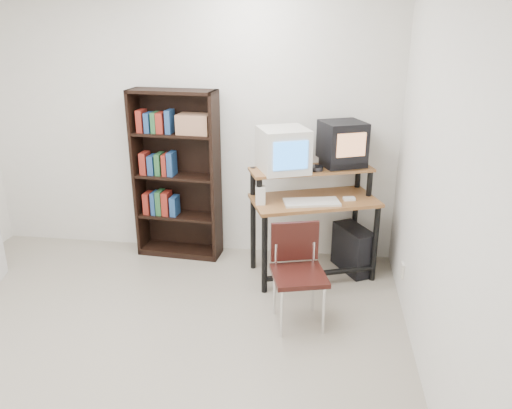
# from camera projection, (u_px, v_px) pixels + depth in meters

# --- Properties ---
(floor) EXTENTS (4.00, 4.00, 0.01)m
(floor) POSITION_uv_depth(u_px,v_px,m) (116.00, 373.00, 3.32)
(floor) COLOR #A19785
(floor) RESTS_ON ground
(back_wall) EXTENTS (4.00, 0.01, 2.60)m
(back_wall) POSITION_uv_depth(u_px,v_px,m) (185.00, 122.00, 4.73)
(back_wall) COLOR silver
(back_wall) RESTS_ON floor
(right_wall) EXTENTS (0.01, 4.00, 2.60)m
(right_wall) POSITION_uv_depth(u_px,v_px,m) (455.00, 203.00, 2.62)
(right_wall) COLOR silver
(right_wall) RESTS_ON floor
(computer_desk) EXTENTS (1.20, 0.88, 0.98)m
(computer_desk) POSITION_uv_depth(u_px,v_px,m) (313.00, 205.00, 4.40)
(computer_desk) COLOR brown
(computer_desk) RESTS_ON floor
(crt_monitor) EXTENTS (0.52, 0.52, 0.38)m
(crt_monitor) POSITION_uv_depth(u_px,v_px,m) (283.00, 150.00, 4.28)
(crt_monitor) COLOR silver
(crt_monitor) RESTS_ON computer_desk
(vcr) EXTENTS (0.43, 0.38, 0.08)m
(vcr) POSITION_uv_depth(u_px,v_px,m) (343.00, 163.00, 4.43)
(vcr) COLOR black
(vcr) RESTS_ON computer_desk
(crt_tv) EXTENTS (0.46, 0.45, 0.33)m
(crt_tv) POSITION_uv_depth(u_px,v_px,m) (342.00, 141.00, 4.35)
(crt_tv) COLOR black
(crt_tv) RESTS_ON vcr
(cd_spindle) EXTENTS (0.15, 0.15, 0.05)m
(cd_spindle) POSITION_uv_depth(u_px,v_px,m) (316.00, 169.00, 4.31)
(cd_spindle) COLOR #26262B
(cd_spindle) RESTS_ON computer_desk
(keyboard) EXTENTS (0.51, 0.31, 0.03)m
(keyboard) POSITION_uv_depth(u_px,v_px,m) (312.00, 203.00, 4.26)
(keyboard) COLOR silver
(keyboard) RESTS_ON computer_desk
(mousepad) EXTENTS (0.27, 0.25, 0.01)m
(mousepad) POSITION_uv_depth(u_px,v_px,m) (348.00, 201.00, 4.34)
(mousepad) COLOR black
(mousepad) RESTS_ON computer_desk
(mouse) EXTENTS (0.11, 0.08, 0.03)m
(mouse) POSITION_uv_depth(u_px,v_px,m) (349.00, 199.00, 4.33)
(mouse) COLOR white
(mouse) RESTS_ON mousepad
(desk_speaker) EXTENTS (0.09, 0.09, 0.17)m
(desk_speaker) POSITION_uv_depth(u_px,v_px,m) (260.00, 196.00, 4.22)
(desk_speaker) COLOR silver
(desk_speaker) RESTS_ON computer_desk
(pc_tower) EXTENTS (0.40, 0.49, 0.42)m
(pc_tower) POSITION_uv_depth(u_px,v_px,m) (353.00, 249.00, 4.62)
(pc_tower) COLOR black
(pc_tower) RESTS_ON floor
(school_chair) EXTENTS (0.48, 0.48, 0.77)m
(school_chair) POSITION_uv_depth(u_px,v_px,m) (297.00, 265.00, 3.76)
(school_chair) COLOR black
(school_chair) RESTS_ON floor
(bookshelf) EXTENTS (0.83, 0.33, 1.62)m
(bookshelf) POSITION_uv_depth(u_px,v_px,m) (177.00, 172.00, 4.76)
(bookshelf) COLOR black
(bookshelf) RESTS_ON floor
(wall_outlet) EXTENTS (0.02, 0.08, 0.12)m
(wall_outlet) POSITION_uv_depth(u_px,v_px,m) (402.00, 270.00, 4.04)
(wall_outlet) COLOR beige
(wall_outlet) RESTS_ON right_wall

